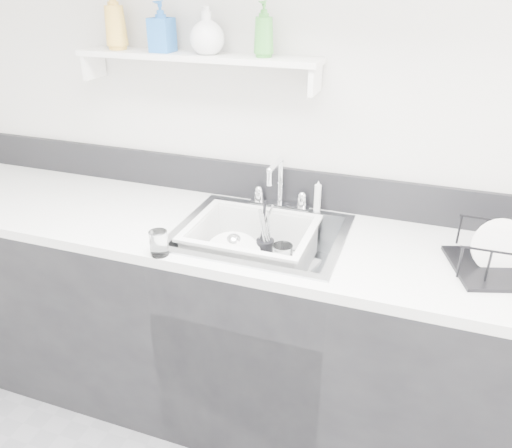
% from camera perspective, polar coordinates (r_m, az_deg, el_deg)
% --- Properties ---
extents(room_shell, '(3.50, 3.00, 2.60)m').
position_cam_1_polar(room_shell, '(0.98, -15.88, 18.73)').
color(room_shell, silver).
rests_on(room_shell, ground).
extents(counter_run, '(3.20, 0.62, 0.92)m').
position_cam_1_polar(counter_run, '(2.16, 0.45, -11.87)').
color(counter_run, black).
rests_on(counter_run, ground).
extents(backsplash, '(3.20, 0.02, 0.16)m').
position_cam_1_polar(backsplash, '(2.13, 3.14, 4.41)').
color(backsplash, black).
rests_on(backsplash, counter_run).
extents(sink, '(0.64, 0.52, 0.20)m').
position_cam_1_polar(sink, '(1.95, 0.49, -3.32)').
color(sink, silver).
rests_on(sink, counter_run).
extents(faucet, '(0.26, 0.18, 0.23)m').
position_cam_1_polar(faucet, '(2.09, 2.71, 3.41)').
color(faucet, silver).
rests_on(faucet, counter_run).
extents(side_sprayer, '(0.03, 0.03, 0.14)m').
position_cam_1_polar(side_sprayer, '(2.06, 7.05, 3.15)').
color(side_sprayer, silver).
rests_on(side_sprayer, counter_run).
extents(wall_shelf, '(1.00, 0.16, 0.12)m').
position_cam_1_polar(wall_shelf, '(2.06, -6.92, 18.26)').
color(wall_shelf, silver).
rests_on(wall_shelf, room_shell).
extents(wash_tub, '(0.56, 0.49, 0.19)m').
position_cam_1_polar(wash_tub, '(1.96, -0.53, -2.61)').
color(wash_tub, silver).
rests_on(wash_tub, sink).
extents(plate_stack, '(0.27, 0.26, 0.10)m').
position_cam_1_polar(plate_stack, '(1.97, -2.41, -4.18)').
color(plate_stack, white).
rests_on(plate_stack, wash_tub).
extents(utensil_cup, '(0.07, 0.07, 0.24)m').
position_cam_1_polar(utensil_cup, '(2.01, 1.03, -2.74)').
color(utensil_cup, black).
rests_on(utensil_cup, wash_tub).
extents(ladle, '(0.25, 0.32, 0.09)m').
position_cam_1_polar(ladle, '(1.96, -2.19, -3.79)').
color(ladle, silver).
rests_on(ladle, wash_tub).
extents(tumbler_in_tub, '(0.09, 0.09, 0.11)m').
position_cam_1_polar(tumbler_in_tub, '(1.93, 3.04, -3.90)').
color(tumbler_in_tub, white).
rests_on(tumbler_in_tub, wash_tub).
extents(tumbler_counter, '(0.08, 0.08, 0.09)m').
position_cam_1_polar(tumbler_counter, '(1.77, -11.05, -2.16)').
color(tumbler_counter, white).
rests_on(tumbler_counter, counter_run).
extents(bowl_small, '(0.13, 0.13, 0.03)m').
position_cam_1_polar(bowl_small, '(1.90, 2.02, -5.84)').
color(bowl_small, white).
rests_on(bowl_small, wash_tub).
extents(soap_bottle_a, '(0.11, 0.11, 0.23)m').
position_cam_1_polar(soap_bottle_a, '(2.22, -15.84, 21.60)').
color(soap_bottle_a, gold).
rests_on(soap_bottle_a, wall_shelf).
extents(soap_bottle_b, '(0.09, 0.09, 0.19)m').
position_cam_1_polar(soap_bottle_b, '(2.11, -10.76, 21.27)').
color(soap_bottle_b, blue).
rests_on(soap_bottle_b, wall_shelf).
extents(soap_bottle_c, '(0.13, 0.13, 0.17)m').
position_cam_1_polar(soap_bottle_c, '(2.02, -5.63, 21.12)').
color(soap_bottle_c, silver).
rests_on(soap_bottle_c, wall_shelf).
extents(soap_bottle_d, '(0.08, 0.08, 0.19)m').
position_cam_1_polar(soap_bottle_d, '(1.94, 0.90, 21.35)').
color(soap_bottle_d, green).
rests_on(soap_bottle_d, wall_shelf).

